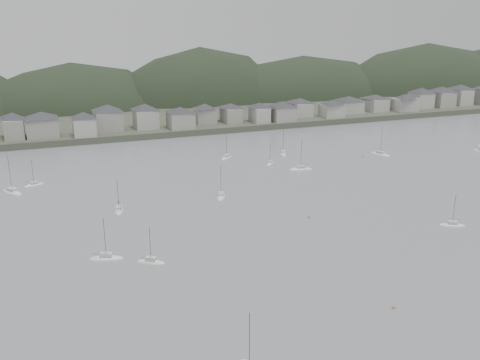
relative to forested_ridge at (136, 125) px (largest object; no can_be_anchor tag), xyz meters
name	(u,v)px	position (x,y,z in m)	size (l,w,h in m)	color
ground	(395,322)	(-4.83, -269.40, 11.28)	(900.00, 900.00, 0.00)	slate
far_shore_land	(120,101)	(-4.83, 25.60, 12.78)	(900.00, 250.00, 3.00)	#383D2D
forested_ridge	(136,125)	(0.00, 0.00, 0.00)	(851.55, 103.94, 102.57)	black
waterfront_town	(252,110)	(45.75, -86.06, 19.95)	(451.48, 28.46, 12.92)	gray
moored_fleet	(243,207)	(-6.95, -201.94, 11.46)	(257.07, 158.47, 13.49)	white
mooring_buoys	(282,196)	(8.14, -197.37, 11.43)	(171.95, 108.69, 0.70)	#AF623A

